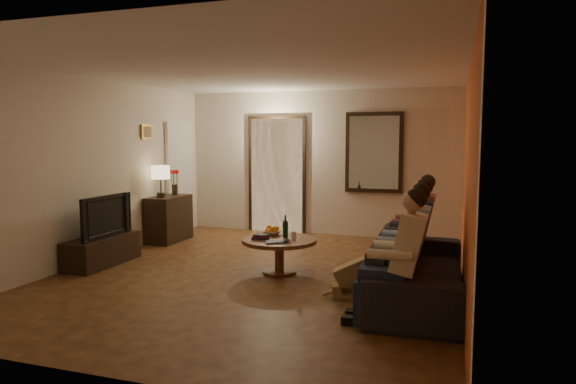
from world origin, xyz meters
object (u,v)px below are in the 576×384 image
(person_b, at_px, (407,250))
(coffee_table, at_px, (279,256))
(person_a, at_px, (401,264))
(laptop, at_px, (279,242))
(dresser, at_px, (169,219))
(bowl, at_px, (272,233))
(person_d, at_px, (416,230))
(wine_bottle, at_px, (285,226))
(tv, at_px, (101,216))
(table_lamp, at_px, (161,181))
(tv_stand, at_px, (102,251))
(person_c, at_px, (412,239))
(sofa, at_px, (419,268))
(dog, at_px, (355,273))

(person_b, bearing_deg, coffee_table, 152.95)
(person_a, relative_size, person_b, 1.00)
(person_a, relative_size, laptop, 3.65)
(dresser, height_order, bowl, dresser)
(person_d, distance_m, wine_bottle, 1.66)
(tv, xyz_separation_m, laptop, (2.57, 0.08, -0.22))
(coffee_table, relative_size, wine_bottle, 3.12)
(table_lamp, height_order, laptop, table_lamp)
(tv, relative_size, person_a, 0.84)
(bowl, bearing_deg, coffee_table, -50.71)
(tv_stand, distance_m, person_c, 4.19)
(sofa, bearing_deg, person_b, 160.33)
(table_lamp, relative_size, person_c, 0.45)
(bowl, bearing_deg, person_c, -14.54)
(dresser, distance_m, person_c, 4.49)
(person_b, distance_m, dog, 0.66)
(dog, xyz_separation_m, bowl, (-1.32, 0.95, 0.20))
(table_lamp, xyz_separation_m, sofa, (4.27, -1.72, -0.70))
(dog, distance_m, wine_bottle, 1.41)
(sofa, distance_m, person_d, 0.94)
(person_c, height_order, bowl, person_c)
(dresser, bearing_deg, person_c, -21.52)
(dresser, bearing_deg, coffee_table, -29.12)
(person_b, xyz_separation_m, laptop, (-1.60, 0.59, -0.14))
(laptop, bearing_deg, sofa, -47.35)
(dresser, relative_size, wine_bottle, 2.79)
(tv, relative_size, bowl, 3.87)
(person_d, relative_size, laptop, 3.65)
(dresser, relative_size, person_a, 0.72)
(laptop, bearing_deg, person_d, -16.78)
(person_b, bearing_deg, table_lamp, 154.11)
(laptop, bearing_deg, person_b, -57.93)
(tv, relative_size, wine_bottle, 3.24)
(coffee_table, height_order, wine_bottle, wine_bottle)
(person_b, height_order, laptop, person_b)
(tv, relative_size, coffee_table, 1.04)
(tv_stand, relative_size, coffee_table, 1.22)
(dresser, bearing_deg, dog, -30.30)
(sofa, height_order, dog, sofa)
(sofa, bearing_deg, tv_stand, 86.01)
(table_lamp, relative_size, sofa, 0.23)
(tv, height_order, coffee_table, tv)
(coffee_table, bearing_deg, dog, -32.77)
(person_b, relative_size, bowl, 4.63)
(tv_stand, bearing_deg, dog, -5.87)
(tv, distance_m, wine_bottle, 2.57)
(dresser, bearing_deg, table_lamp, -90.00)
(person_a, distance_m, bowl, 2.53)
(person_b, relative_size, person_c, 1.00)
(person_d, height_order, bowl, person_d)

